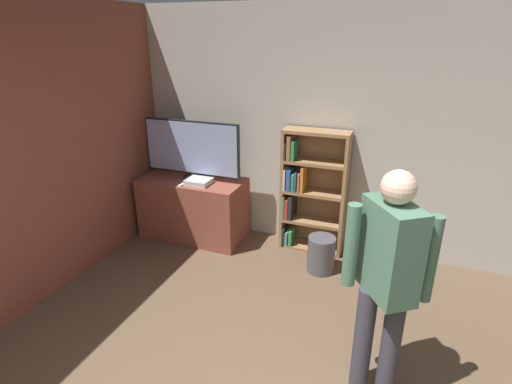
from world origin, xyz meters
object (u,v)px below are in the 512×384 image
object	(u,v)px
bookshelf	(309,191)
waste_bin	(321,254)
television	(192,149)
person	(386,272)
game_console	(199,182)

from	to	relation	value
bookshelf	waste_bin	size ratio (longest dim) A/B	3.59
television	waste_bin	size ratio (longest dim) A/B	3.06
person	waste_bin	xyz separation A→B (m)	(-0.67, 1.39, -0.77)
television	bookshelf	size ratio (longest dim) A/B	0.85
bookshelf	game_console	bearing A→B (deg)	-164.28
bookshelf	person	xyz separation A→B (m)	(0.95, -1.85, 0.26)
television	bookshelf	world-z (taller)	television
game_console	bookshelf	xyz separation A→B (m)	(1.22, 0.34, -0.07)
bookshelf	television	bearing A→B (deg)	-172.25
game_console	television	bearing A→B (deg)	135.14
television	person	size ratio (longest dim) A/B	0.73
game_console	person	xyz separation A→B (m)	(2.17, -1.51, 0.19)
television	bookshelf	bearing A→B (deg)	7.75
game_console	bookshelf	distance (m)	1.27
person	television	bearing A→B (deg)	-161.25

